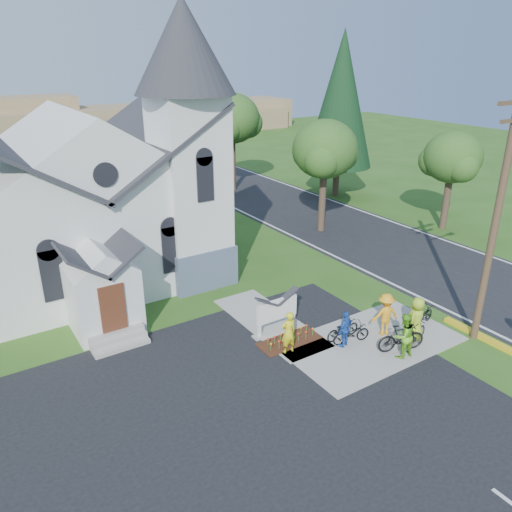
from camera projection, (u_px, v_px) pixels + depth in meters
ground at (351, 360)px, 18.79m from camera, size 120.00×120.00×0.00m
parking_lot at (213, 474)px, 13.72m from camera, size 20.00×16.00×0.02m
road at (310, 215)px, 35.45m from camera, size 8.00×90.00×0.02m
sidewalk at (370, 342)px, 19.92m from camera, size 7.00×4.00×0.05m
church at (93, 177)px, 23.73m from camera, size 12.35×12.00×13.00m
church_sign at (277, 310)px, 20.28m from camera, size 2.20×0.40×1.70m
flower_bed at (289, 341)px, 19.96m from camera, size 2.60×1.10×0.07m
utility_pole at (499, 210)px, 18.26m from camera, size 3.45×0.28×10.00m
tree_road_near at (325, 150)px, 30.39m from camera, size 4.00×4.00×7.05m
tree_road_mid at (232, 119)px, 39.74m from camera, size 4.40×4.40×7.80m
tree_road_far at (453, 158)px, 31.02m from camera, size 3.60×3.60×6.30m
conifer at (341, 100)px, 37.48m from camera, size 5.20×5.20×12.40m
distant_hills at (66, 124)px, 63.37m from camera, size 61.00×10.00×5.60m
cyclist_0 at (289, 332)px, 18.92m from camera, size 0.66×0.47×1.72m
bike_0 at (351, 333)px, 19.68m from camera, size 1.69×0.87×0.85m
cyclist_1 at (404, 336)px, 18.61m from camera, size 0.90×0.71×1.80m
bike_1 at (401, 338)px, 19.10m from camera, size 1.98×1.14×1.15m
cyclist_2 at (345, 329)px, 19.33m from camera, size 0.96×0.62×1.53m
bike_2 at (343, 329)px, 19.99m from camera, size 1.61×0.57×0.84m
cyclist_3 at (385, 314)px, 20.11m from camera, size 1.31×0.97×1.81m
bike_3 at (414, 333)px, 19.62m from camera, size 1.63×0.67×0.95m
cyclist_4 at (417, 319)px, 19.73m from camera, size 0.98×0.73×1.84m
bike_4 at (423, 316)px, 20.94m from camera, size 1.70×0.94×0.84m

